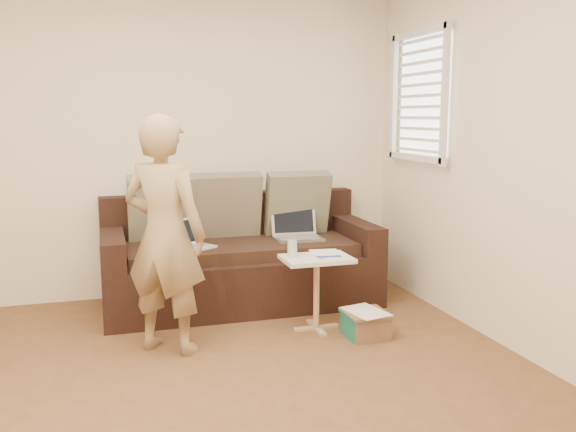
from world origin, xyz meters
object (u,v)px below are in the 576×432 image
at_px(drinking_glass, 292,249).
at_px(striped_box, 365,324).
at_px(laptop_silver, 299,239).
at_px(sofa, 241,253).
at_px(side_table, 316,293).
at_px(laptop_white, 193,249).
at_px(person, 165,235).

bearing_deg(drinking_glass, striped_box, -33.91).
bearing_deg(drinking_glass, laptop_silver, 68.49).
height_order(sofa, striped_box, sofa).
height_order(laptop_silver, side_table, laptop_silver).
xyz_separation_m(laptop_white, person, (-0.28, -0.72, 0.26)).
bearing_deg(sofa, person, -128.54).
bearing_deg(drinking_glass, person, -170.94).
bearing_deg(side_table, drinking_glass, 163.48).
height_order(side_table, striped_box, side_table).
bearing_deg(laptop_white, sofa, -13.71).
bearing_deg(person, sofa, -93.41).
height_order(laptop_white, drinking_glass, drinking_glass).
distance_m(laptop_white, striped_box, 1.45).
bearing_deg(sofa, laptop_white, -159.71).
bearing_deg(side_table, person, -174.94).
height_order(side_table, drinking_glass, drinking_glass).
distance_m(laptop_silver, laptop_white, 0.91).
bearing_deg(side_table, sofa, 116.66).
bearing_deg(sofa, drinking_glass, -73.07).
height_order(laptop_silver, striped_box, laptop_silver).
distance_m(sofa, side_table, 0.88).
bearing_deg(person, side_table, -139.81).
bearing_deg(striped_box, side_table, 138.09).
bearing_deg(laptop_silver, person, -142.08).
bearing_deg(laptop_white, drinking_glass, -76.18).
relative_size(laptop_white, person, 0.20).
bearing_deg(drinking_glass, side_table, -16.52).
bearing_deg(laptop_white, laptop_silver, -26.93).
height_order(sofa, laptop_white, sofa).
distance_m(laptop_silver, striped_box, 1.09).
bearing_deg(side_table, laptop_white, 142.12).
relative_size(sofa, side_table, 4.07).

